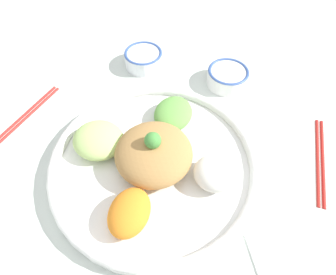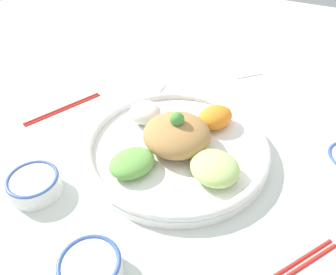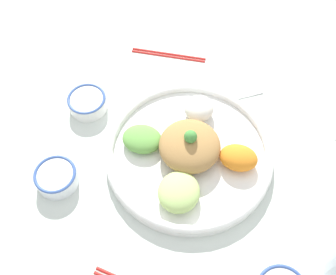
# 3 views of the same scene
# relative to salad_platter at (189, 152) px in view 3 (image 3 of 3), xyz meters

# --- Properties ---
(ground_plane) EXTENTS (2.40, 2.40, 0.00)m
(ground_plane) POSITION_rel_salad_platter_xyz_m (-0.02, 0.03, -0.03)
(ground_plane) COLOR silver
(salad_platter) EXTENTS (0.41, 0.41, 0.11)m
(salad_platter) POSITION_rel_salad_platter_xyz_m (0.00, 0.00, 0.00)
(salad_platter) COLOR white
(salad_platter) RESTS_ON ground_plane
(sauce_bowl_red) EXTENTS (0.10, 0.10, 0.04)m
(sauce_bowl_red) POSITION_rel_salad_platter_xyz_m (0.20, 0.23, -0.00)
(sauce_bowl_red) COLOR white
(sauce_bowl_red) RESTS_ON ground_plane
(rice_bowl_blue) EXTENTS (0.10, 0.10, 0.04)m
(rice_bowl_blue) POSITION_rel_salad_platter_xyz_m (-0.00, 0.32, -0.00)
(rice_bowl_blue) COLOR white
(rice_bowl_blue) RESTS_ON ground_plane
(chopsticks_pair_far) EXTENTS (0.10, 0.21, 0.01)m
(chopsticks_pair_far) POSITION_rel_salad_platter_xyz_m (0.34, -0.02, -0.02)
(chopsticks_pair_far) COLOR red
(chopsticks_pair_far) RESTS_ON ground_plane
(serving_spoon_extra) EXTENTS (0.04, 0.13, 0.01)m
(serving_spoon_extra) POSITION_rel_salad_platter_xyz_m (0.16, -0.23, -0.02)
(serving_spoon_extra) COLOR white
(serving_spoon_extra) RESTS_ON ground_plane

